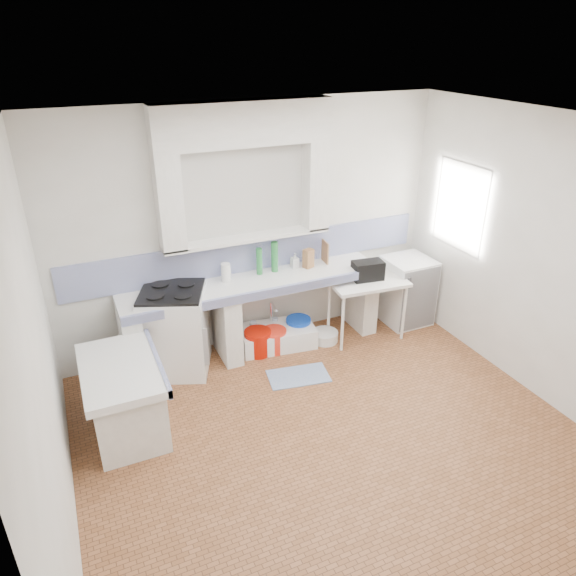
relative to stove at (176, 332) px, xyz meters
name	(u,v)px	position (x,y,z in m)	size (l,w,h in m)	color
floor	(331,436)	(1.03, -1.69, -0.47)	(4.50, 4.50, 0.00)	brown
ceiling	(346,128)	(1.03, -1.69, 2.33)	(4.50, 4.50, 0.00)	white
wall_back	(252,229)	(1.03, 0.31, 0.93)	(4.50, 4.50, 0.00)	silver
wall_front	(528,471)	(1.03, -3.69, 0.93)	(4.50, 4.50, 0.00)	silver
wall_left	(40,368)	(-1.22, -1.69, 0.93)	(4.50, 4.50, 0.00)	silver
wall_right	(540,260)	(3.28, -1.69, 0.93)	(4.50, 4.50, 0.00)	silver
alcove_mass	(244,123)	(0.93, 0.19, 2.11)	(1.90, 0.25, 0.45)	silver
window_frame	(472,205)	(3.46, -0.49, 1.13)	(0.35, 0.86, 1.06)	#341D10
lace_valance	(467,174)	(3.31, -0.49, 1.51)	(0.01, 0.84, 0.24)	white
counter_slab	(254,284)	(0.93, 0.01, 0.39)	(3.00, 0.60, 0.08)	white
counter_lip	(264,294)	(0.93, -0.27, 0.39)	(3.00, 0.04, 0.10)	navy
counter_pier_left	(132,345)	(-0.47, 0.01, -0.06)	(0.20, 0.55, 0.82)	silver
counter_pier_mid	(227,325)	(0.58, 0.01, -0.06)	(0.20, 0.55, 0.82)	silver
counter_pier_right	(360,297)	(2.33, 0.01, -0.06)	(0.20, 0.55, 0.82)	silver
peninsula_top	(121,370)	(-0.67, -0.79, 0.19)	(0.70, 1.10, 0.08)	white
peninsula_base	(126,401)	(-0.67, -0.79, -0.16)	(0.60, 1.00, 0.62)	silver
peninsula_lip	(157,361)	(-0.34, -0.79, 0.19)	(0.04, 1.10, 0.10)	navy
backsplash	(253,254)	(1.03, 0.30, 0.63)	(4.27, 0.03, 0.40)	navy
stove	(176,332)	(0.00, 0.00, 0.00)	(0.66, 0.64, 0.94)	white
sink	(277,337)	(1.19, -0.01, -0.36)	(0.88, 0.48, 0.21)	white
side_table	(366,309)	(2.27, -0.26, -0.09)	(0.91, 0.50, 0.04)	white
fridge	(406,290)	(2.94, -0.12, -0.04)	(0.56, 0.56, 0.86)	white
bucket_red	(258,342)	(0.92, -0.08, -0.32)	(0.31, 0.31, 0.29)	#B81102
bucket_orange	(274,340)	(1.12, -0.09, -0.33)	(0.29, 0.29, 0.27)	red
bucket_blue	(298,329)	(1.48, 0.01, -0.33)	(0.30, 0.30, 0.28)	#0C3EC5
basin_white	(325,336)	(1.76, -0.16, -0.41)	(0.32, 0.32, 0.12)	white
water_bottle_a	(253,333)	(0.94, 0.13, -0.31)	(0.08, 0.08, 0.31)	silver
water_bottle_b	(275,328)	(1.24, 0.16, -0.33)	(0.07, 0.07, 0.27)	silver
black_bag	(368,270)	(2.28, -0.21, 0.40)	(0.36, 0.21, 0.23)	black
green_bottle_a	(259,261)	(1.05, 0.16, 0.59)	(0.07, 0.07, 0.31)	#247736
green_bottle_b	(275,257)	(1.24, 0.16, 0.61)	(0.08, 0.08, 0.36)	#247736
knife_block	(308,258)	(1.65, 0.10, 0.54)	(0.11, 0.09, 0.23)	#97663C
cutting_board	(325,252)	(1.90, 0.16, 0.56)	(0.02, 0.19, 0.26)	#97663C
paper_towel	(226,273)	(0.64, 0.12, 0.54)	(0.11, 0.11, 0.21)	white
soap_bottle	(295,260)	(1.50, 0.16, 0.52)	(0.08, 0.08, 0.18)	white
rug	(298,376)	(1.15, -0.70, -0.46)	(0.66, 0.38, 0.01)	#3B5896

